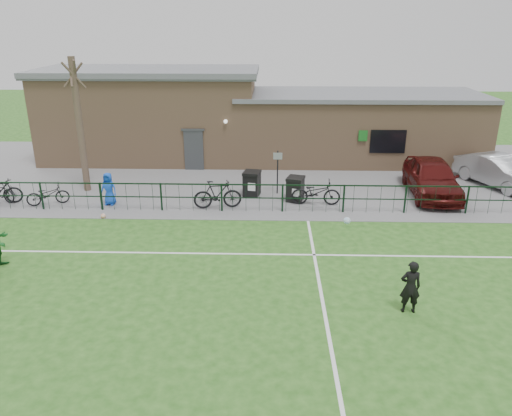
{
  "coord_description": "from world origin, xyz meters",
  "views": [
    {
      "loc": [
        0.47,
        -11.25,
        7.49
      ],
      "look_at": [
        0.0,
        5.0,
        1.3
      ],
      "focal_mm": 35.0,
      "sensor_mm": 36.0,
      "label": 1
    }
  ],
  "objects_px": {
    "car_maroon": "(432,177)",
    "bicycle_e": "(316,192)",
    "bare_tree": "(80,126)",
    "bicycle_c": "(48,194)",
    "spectator_child": "(109,189)",
    "wheelie_bin_left": "(252,184)",
    "ball_ground": "(103,216)",
    "bicycle_d": "(218,194)",
    "wheelie_bin_right": "(295,190)",
    "car_silver": "(499,171)",
    "sign_post": "(277,172)"
  },
  "relations": [
    {
      "from": "wheelie_bin_left",
      "to": "bicycle_d",
      "type": "relative_size",
      "value": 0.51
    },
    {
      "from": "car_silver",
      "to": "wheelie_bin_right",
      "type": "bearing_deg",
      "value": 169.22
    },
    {
      "from": "bare_tree",
      "to": "bicycle_d",
      "type": "distance_m",
      "value": 7.07
    },
    {
      "from": "car_maroon",
      "to": "bicycle_e",
      "type": "xyz_separation_m",
      "value": [
        -5.29,
        -1.41,
        -0.29
      ]
    },
    {
      "from": "bare_tree",
      "to": "wheelie_bin_right",
      "type": "bearing_deg",
      "value": -6.93
    },
    {
      "from": "wheelie_bin_left",
      "to": "ball_ground",
      "type": "height_order",
      "value": "wheelie_bin_left"
    },
    {
      "from": "bare_tree",
      "to": "car_silver",
      "type": "relative_size",
      "value": 1.36
    },
    {
      "from": "car_silver",
      "to": "bicycle_d",
      "type": "distance_m",
      "value": 13.4
    },
    {
      "from": "bicycle_e",
      "to": "ball_ground",
      "type": "height_order",
      "value": "bicycle_e"
    },
    {
      "from": "bicycle_e",
      "to": "ball_ground",
      "type": "bearing_deg",
      "value": 103.64
    },
    {
      "from": "wheelie_bin_right",
      "to": "car_maroon",
      "type": "height_order",
      "value": "car_maroon"
    },
    {
      "from": "bare_tree",
      "to": "wheelie_bin_right",
      "type": "distance_m",
      "value": 9.97
    },
    {
      "from": "bare_tree",
      "to": "car_maroon",
      "type": "bearing_deg",
      "value": -0.84
    },
    {
      "from": "bicycle_c",
      "to": "bicycle_d",
      "type": "distance_m",
      "value": 7.29
    },
    {
      "from": "wheelie_bin_right",
      "to": "bicycle_c",
      "type": "distance_m",
      "value": 10.6
    },
    {
      "from": "wheelie_bin_left",
      "to": "sign_post",
      "type": "bearing_deg",
      "value": 24.01
    },
    {
      "from": "sign_post",
      "to": "car_silver",
      "type": "height_order",
      "value": "sign_post"
    },
    {
      "from": "bicycle_c",
      "to": "spectator_child",
      "type": "relative_size",
      "value": 1.23
    },
    {
      "from": "car_maroon",
      "to": "bicycle_c",
      "type": "height_order",
      "value": "car_maroon"
    },
    {
      "from": "car_silver",
      "to": "car_maroon",
      "type": "bearing_deg",
      "value": 177.05
    },
    {
      "from": "bicycle_d",
      "to": "ball_ground",
      "type": "xyz_separation_m",
      "value": [
        -4.47,
        -1.26,
        -0.52
      ]
    },
    {
      "from": "car_silver",
      "to": "spectator_child",
      "type": "bearing_deg",
      "value": 165.47
    },
    {
      "from": "car_maroon",
      "to": "spectator_child",
      "type": "distance_m",
      "value": 14.19
    },
    {
      "from": "wheelie_bin_left",
      "to": "bicycle_e",
      "type": "distance_m",
      "value": 3.0
    },
    {
      "from": "bicycle_d",
      "to": "ball_ground",
      "type": "bearing_deg",
      "value": 96.69
    },
    {
      "from": "wheelie_bin_left",
      "to": "car_silver",
      "type": "distance_m",
      "value": 11.72
    },
    {
      "from": "bare_tree",
      "to": "wheelie_bin_right",
      "type": "xyz_separation_m",
      "value": [
        9.59,
        -1.16,
        -2.49
      ]
    },
    {
      "from": "car_maroon",
      "to": "bicycle_e",
      "type": "bearing_deg",
      "value": -161.67
    },
    {
      "from": "wheelie_bin_left",
      "to": "bicycle_c",
      "type": "distance_m",
      "value": 8.79
    },
    {
      "from": "bicycle_c",
      "to": "bicycle_e",
      "type": "relative_size",
      "value": 0.84
    },
    {
      "from": "car_maroon",
      "to": "wheelie_bin_left",
      "type": "bearing_deg",
      "value": -174.76
    },
    {
      "from": "bare_tree",
      "to": "bicycle_c",
      "type": "distance_m",
      "value": 3.35
    },
    {
      "from": "wheelie_bin_left",
      "to": "bicycle_c",
      "type": "xyz_separation_m",
      "value": [
        -8.66,
        -1.48,
        -0.06
      ]
    },
    {
      "from": "wheelie_bin_right",
      "to": "bare_tree",
      "type": "bearing_deg",
      "value": -169.8
    },
    {
      "from": "car_silver",
      "to": "ball_ground",
      "type": "bearing_deg",
      "value": 170.49
    },
    {
      "from": "bare_tree",
      "to": "spectator_child",
      "type": "bearing_deg",
      "value": -48.89
    },
    {
      "from": "bare_tree",
      "to": "wheelie_bin_left",
      "type": "distance_m",
      "value": 8.07
    },
    {
      "from": "sign_post",
      "to": "bicycle_d",
      "type": "xyz_separation_m",
      "value": [
        -2.52,
        -1.94,
        -0.4
      ]
    },
    {
      "from": "car_maroon",
      "to": "bicycle_c",
      "type": "xyz_separation_m",
      "value": [
        -16.71,
        -1.74,
        -0.38
      ]
    },
    {
      "from": "bare_tree",
      "to": "spectator_child",
      "type": "relative_size",
      "value": 4.27
    },
    {
      "from": "wheelie_bin_left",
      "to": "bicycle_e",
      "type": "relative_size",
      "value": 0.49
    },
    {
      "from": "wheelie_bin_right",
      "to": "bicycle_c",
      "type": "height_order",
      "value": "wheelie_bin_right"
    },
    {
      "from": "car_maroon",
      "to": "bicycle_e",
      "type": "relative_size",
      "value": 2.35
    },
    {
      "from": "ball_ground",
      "to": "bare_tree",
      "type": "bearing_deg",
      "value": 118.02
    },
    {
      "from": "wheelie_bin_left",
      "to": "bicycle_d",
      "type": "bearing_deg",
      "value": -117.64
    },
    {
      "from": "bicycle_d",
      "to": "bicycle_e",
      "type": "height_order",
      "value": "bicycle_d"
    },
    {
      "from": "bicycle_e",
      "to": "bare_tree",
      "type": "bearing_deg",
      "value": 82.94
    },
    {
      "from": "bare_tree",
      "to": "wheelie_bin_right",
      "type": "relative_size",
      "value": 6.07
    },
    {
      "from": "car_silver",
      "to": "bicycle_d",
      "type": "height_order",
      "value": "car_silver"
    },
    {
      "from": "bicycle_c",
      "to": "bicycle_e",
      "type": "bearing_deg",
      "value": -109.64
    }
  ]
}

